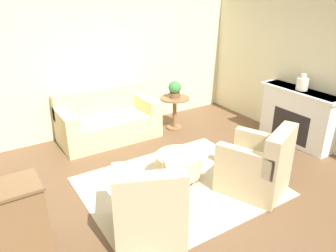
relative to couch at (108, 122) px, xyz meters
The scene contains 12 objects.
ground_plane 2.19m from the couch, 84.36° to the right, with size 16.00×16.00×0.00m, color brown.
wall_back 1.20m from the couch, 67.83° to the left, with size 9.23×0.12×2.80m.
wall_right 3.96m from the couch, 34.32° to the right, with size 0.12×9.76×2.80m.
rug 2.19m from the couch, 84.36° to the right, with size 2.70×2.22×0.01m.
couch is the anchor object (origin of this frame).
armchair_left 2.90m from the couch, 103.54° to the right, with size 1.06×1.11×1.01m.
armchair_right 3.03m from the couch, 68.62° to the right, with size 1.06×1.11×1.01m.
ottoman_table 2.02m from the couch, 81.68° to the right, with size 0.68×0.68×0.44m.
side_table 1.39m from the couch, 12.34° to the right, with size 0.59×0.59×0.67m.
fireplace 3.58m from the couch, 35.47° to the right, with size 0.44×1.51×1.04m.
vase_mantel_near 3.65m from the couch, 35.61° to the right, with size 0.21×0.21×0.30m.
potted_plant_on_side_table 1.47m from the couch, 12.34° to the right, with size 0.26×0.26×0.34m.
Camera 1 is at (-2.35, -3.40, 2.77)m, focal length 35.00 mm.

